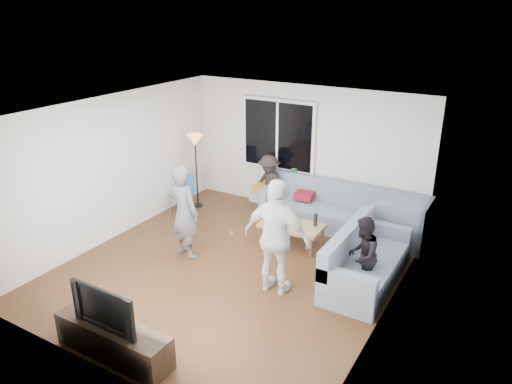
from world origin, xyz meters
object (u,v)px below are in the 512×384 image
Objects in this scene: coffee_table at (291,234)px; tv_console at (114,340)px; spectator_right at (362,255)px; sofa_back_section at (320,204)px; television at (109,306)px; spectator_back at (269,184)px; side_chair at (181,195)px; floor_lamp at (196,171)px; player_right at (277,238)px; sofa_right_section at (367,257)px; player_left at (184,212)px.

tv_console is at bearing -98.44° from coffee_table.
spectator_right reaches higher than coffee_table.
television reaches higher than sofa_back_section.
spectator_back reaches higher than sofa_back_section.
coffee_table is 1.28× the size of side_chair.
spectator_right is at bearing 54.07° from television.
side_chair is 0.72× the size of spectator_right.
sofa_back_section is at bearing 13.81° from spectator_back.
spectator_right is at bearing -20.52° from spectator_back.
floor_lamp reaches higher than television.
side_chair is at bearing -105.87° from spectator_right.
sofa_back_section is 2.57m from player_right.
spectator_right reaches higher than sofa_back_section.
sofa_right_section reaches higher than coffee_table.
floor_lamp is 4.74m from television.
coffee_table is at bearing -73.59° from player_right.
side_chair reaches higher than coffee_table.
floor_lamp is 0.97× the size of tv_console.
tv_console is at bearing 64.03° from player_right.
side_chair is (-4.07, 0.58, 0.01)m from sofa_right_section.
television is at bearing 64.03° from player_right.
sofa_back_section is 2.79m from side_chair.
floor_lamp is 0.88× the size of player_right.
sofa_back_section is at bearing 33.63° from side_chair.
sofa_right_section is 1.68× the size of spectator_right.
floor_lamp is (-2.51, 0.59, 0.58)m from coffee_table.
television is (-0.65, -4.77, 0.29)m from sofa_back_section.
spectator_back is (0.31, 2.34, -0.19)m from player_left.
spectator_back is at bearing -60.45° from player_right.
floor_lamp reaches higher than sofa_right_section.
spectator_back is 4.84m from tv_console.
television is at bearing -68.68° from spectator_back.
player_right is (-1.08, -0.92, 0.46)m from sofa_right_section.
coffee_table is 0.69× the size of tv_console.
tv_console is at bearing -49.81° from side_chair.
sofa_right_section is 1.50m from player_right.
sofa_right_section is 2.33× the size of side_chair.
player_left is 2.97m from spectator_right.
player_right reaches higher than coffee_table.
player_right is (2.99, -1.51, 0.46)m from side_chair.
sofa_right_section is 3.83m from tv_console.
player_right is at bearing 65.66° from television.
spectator_right reaches higher than tv_console.
tv_console is (-2.11, -3.19, -0.20)m from sofa_right_section.
floor_lamp reaches higher than spectator_right.
spectator_right reaches higher than sofa_right_section.
spectator_right is 3.23m from spectator_back.
side_chair is (-2.51, 0.05, 0.23)m from coffee_table.
player_right reaches higher than sofa_right_section.
sofa_back_section is 2.67× the size of side_chair.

